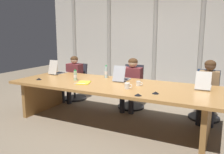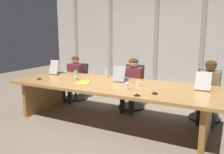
{
  "view_description": "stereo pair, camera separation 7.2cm",
  "coord_description": "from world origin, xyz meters",
  "views": [
    {
      "loc": [
        1.89,
        -3.75,
        1.68
      ],
      "look_at": [
        -0.06,
        0.13,
        0.85
      ],
      "focal_mm": 37.36,
      "sensor_mm": 36.0,
      "label": 1
    },
    {
      "loc": [
        1.95,
        -3.72,
        1.68
      ],
      "look_at": [
        -0.06,
        0.13,
        0.85
      ],
      "focal_mm": 37.36,
      "sensor_mm": 36.0,
      "label": 2
    }
  ],
  "objects": [
    {
      "name": "coffee_mug_far",
      "position": [
        0.5,
        0.06,
        0.79
      ],
      "size": [
        0.12,
        0.08,
        0.09
      ],
      "color": "white",
      "rests_on": "conference_table"
    },
    {
      "name": "conference_table",
      "position": [
        0.0,
        0.0,
        0.6
      ],
      "size": [
        3.83,
        1.37,
        0.75
      ],
      "color": "#B77F42",
      "rests_on": "ground_plane"
    },
    {
      "name": "ground_plane",
      "position": [
        0.0,
        0.0,
        0.0
      ],
      "size": [
        13.22,
        13.22,
        0.0
      ],
      "primitive_type": "plane",
      "color": "#7F705B"
    },
    {
      "name": "person_left_end",
      "position": [
        -1.55,
        0.89,
        0.63
      ],
      "size": [
        0.39,
        0.55,
        1.11
      ],
      "rotation": [
        0.0,
        0.0,
        -1.59
      ],
      "color": "brown",
      "rests_on": "ground_plane"
    },
    {
      "name": "curtain_backdrop",
      "position": [
        0.0,
        2.49,
        1.4
      ],
      "size": [
        6.61,
        0.17,
        2.81
      ],
      "color": "beige",
      "rests_on": "ground_plane"
    },
    {
      "name": "office_chair_left_end",
      "position": [
        -1.57,
        1.05,
        0.34
      ],
      "size": [
        0.6,
        0.6,
        0.9
      ],
      "rotation": [
        0.0,
        0.0,
        -1.68
      ],
      "color": "#2D2D38",
      "rests_on": "ground_plane"
    },
    {
      "name": "conference_mic_middle",
      "position": [
        0.72,
        -0.56,
        0.77
      ],
      "size": [
        0.11,
        0.11,
        0.03
      ],
      "primitive_type": "cone",
      "color": "black",
      "rests_on": "conference_table"
    },
    {
      "name": "office_chair_center",
      "position": [
        1.54,
        1.06,
        0.35
      ],
      "size": [
        0.6,
        0.6,
        0.95
      ],
      "rotation": [
        0.0,
        0.0,
        -1.63
      ],
      "color": "navy",
      "rests_on": "ground_plane"
    },
    {
      "name": "spiral_notepad",
      "position": [
        -0.5,
        -0.19,
        0.76
      ],
      "size": [
        0.31,
        0.36,
        0.03
      ],
      "rotation": [
        0.0,
        0.0,
        0.34
      ],
      "color": "yellow",
      "rests_on": "conference_table"
    },
    {
      "name": "conference_mic_left_side",
      "position": [
        0.92,
        -0.33,
        0.77
      ],
      "size": [
        0.11,
        0.11,
        0.03
      ],
      "primitive_type": "cone",
      "color": "black",
      "rests_on": "conference_table"
    },
    {
      "name": "water_bottle_secondary",
      "position": [
        -0.36,
        0.46,
        0.87
      ],
      "size": [
        0.06,
        0.06,
        0.27
      ],
      "color": "silver",
      "rests_on": "conference_table"
    },
    {
      "name": "person_left_mid",
      "position": [
        0.03,
        0.9,
        0.65
      ],
      "size": [
        0.43,
        0.56,
        1.13
      ],
      "rotation": [
        0.0,
        0.0,
        -1.51
      ],
      "color": "brown",
      "rests_on": "ground_plane"
    },
    {
      "name": "coffee_mug_near",
      "position": [
        0.41,
        -0.23,
        0.8
      ],
      "size": [
        0.14,
        0.09,
        0.1
      ],
      "color": "white",
      "rests_on": "conference_table"
    },
    {
      "name": "laptop_left_mid",
      "position": [
        0.04,
        0.35,
        0.81
      ],
      "size": [
        0.26,
        0.44,
        0.31
      ],
      "rotation": [
        0.0,
        0.0,
        1.63
      ],
      "color": "#A8ADB7",
      "rests_on": "conference_table"
    },
    {
      "name": "laptop_left_end",
      "position": [
        -1.6,
        0.39,
        0.81
      ],
      "size": [
        0.24,
        0.43,
        0.33
      ],
      "rotation": [
        0.0,
        0.0,
        1.56
      ],
      "color": "beige",
      "rests_on": "conference_table"
    },
    {
      "name": "office_chair_left_mid",
      "position": [
        -0.02,
        1.06,
        0.35
      ],
      "size": [
        0.6,
        0.6,
        0.96
      ],
      "rotation": [
        0.0,
        0.0,
        -1.46
      ],
      "color": "#2D2D38",
      "rests_on": "ground_plane"
    },
    {
      "name": "person_center",
      "position": [
        1.59,
        0.9,
        0.67
      ],
      "size": [
        0.37,
        0.55,
        1.17
      ],
      "rotation": [
        0.0,
        0.0,
        -1.57
      ],
      "color": "olive",
      "rests_on": "ground_plane"
    },
    {
      "name": "conference_mic_right_side",
      "position": [
        -1.49,
        -0.32,
        0.77
      ],
      "size": [
        0.11,
        0.11,
        0.03
      ],
      "primitive_type": "cone",
      "color": "black",
      "rests_on": "conference_table"
    },
    {
      "name": "laptop_center",
      "position": [
        1.54,
        0.4,
        0.81
      ],
      "size": [
        0.25,
        0.46,
        0.3
      ],
      "rotation": [
        0.0,
        0.0,
        1.59
      ],
      "color": "beige",
      "rests_on": "conference_table"
    },
    {
      "name": "water_bottle_primary",
      "position": [
        -0.79,
        -0.04,
        0.85
      ],
      "size": [
        0.07,
        0.07,
        0.21
      ],
      "color": "#ADD1B2",
      "rests_on": "conference_table"
    }
  ]
}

